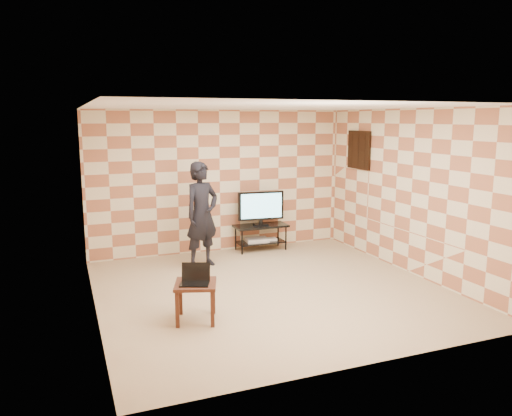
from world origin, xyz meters
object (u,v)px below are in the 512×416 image
at_px(tv_stand, 261,232).
at_px(person, 202,215).
at_px(tv, 261,206).
at_px(side_table, 196,289).

relative_size(tv_stand, person, 0.57).
distance_m(tv_stand, person, 1.58).
height_order(tv, side_table, tv).
xyz_separation_m(tv_stand, side_table, (-2.06, -2.92, 0.05)).
distance_m(tv_stand, tv, 0.50).
relative_size(tv_stand, side_table, 1.60).
height_order(tv, person, person).
bearing_deg(side_table, person, 72.66).
height_order(side_table, person, person).
bearing_deg(tv_stand, tv, -84.54).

